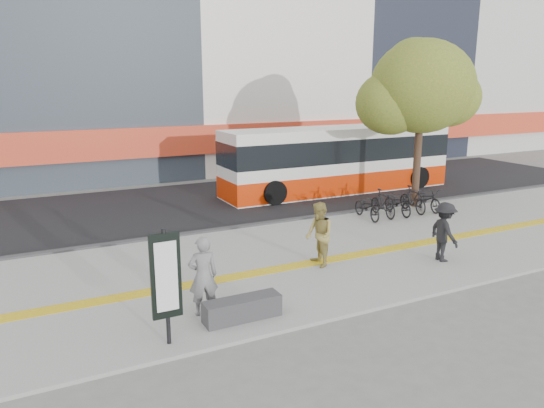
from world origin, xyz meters
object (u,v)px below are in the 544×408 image
pedestrian_tan (319,235)px  pedestrian_dark (444,232)px  signboard (166,278)px  bench (242,309)px  bus (338,161)px  seated_woman (203,276)px  street_tree (419,89)px

pedestrian_tan → pedestrian_dark: 3.39m
signboard → pedestrian_tan: bearing=26.1°
pedestrian_tan → bench: bearing=-49.4°
bench → signboard: (-1.60, -0.31, 1.06)m
bench → bus: 13.13m
signboard → bus: 14.43m
bus → pedestrian_tan: (-5.77, -7.75, -0.45)m
pedestrian_tan → pedestrian_dark: pedestrian_tan is taller
seated_woman → pedestrian_dark: bearing=-171.3°
pedestrian_dark → bench: bearing=106.2°
street_tree → pedestrian_dark: street_tree is taller
bench → street_tree: bearing=31.6°
pedestrian_dark → seated_woman: bearing=100.8°
bus → pedestrian_dark: bearing=-106.2°
signboard → bench: bearing=10.8°
bench → street_tree: (9.78, 6.02, 4.21)m
street_tree → bus: 4.93m
seated_woman → bench: bearing=143.8°
seated_woman → pedestrian_dark: 6.82m
bench → bus: size_ratio=0.15×
street_tree → pedestrian_tan: bearing=-149.0°
pedestrian_tan → bus: bearing=151.0°
signboard → pedestrian_tan: size_ratio=1.30×
signboard → pedestrian_tan: signboard is taller
seated_woman → street_tree: bearing=-145.6°
seated_woman → pedestrian_tan: size_ratio=0.99×
signboard → seated_woman: 1.39m
bench → pedestrian_dark: bearing=7.3°
bus → pedestrian_dark: (-2.58, -8.91, -0.50)m
bus → seated_woman: size_ratio=6.27×
seated_woman → pedestrian_dark: size_ratio=1.05×
pedestrian_tan → pedestrian_dark: (3.19, -1.16, -0.04)m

